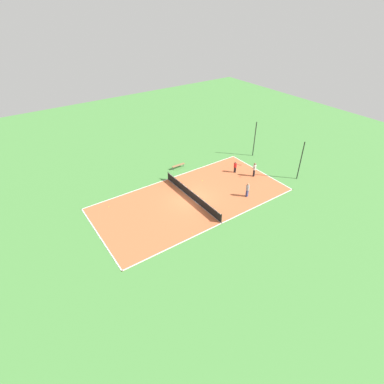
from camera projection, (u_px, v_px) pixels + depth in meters
ground_plane at (192, 199)px, 32.18m from camera, size 80.00×80.00×0.00m
court_surface at (192, 199)px, 32.18m from camera, size 10.08×20.75×0.02m
tennis_net at (192, 195)px, 31.88m from camera, size 9.88×0.10×1.02m
bench at (178, 165)px, 37.59m from camera, size 0.36×1.78×0.45m
player_coach_red at (235, 166)px, 36.44m from camera, size 0.95×0.82×1.46m
player_far_white at (254, 169)px, 35.57m from camera, size 0.76×0.97×1.77m
player_baseline_gray at (248, 189)px, 32.04m from camera, size 0.42×0.42×1.65m
tennis_ball_near_net at (109, 207)px, 30.93m from camera, size 0.07×0.07×0.07m
tennis_ball_far_baseline at (202, 180)px, 35.22m from camera, size 0.07×0.07×0.07m
tennis_ball_right_alley at (192, 234)px, 27.47m from camera, size 0.07×0.07×0.07m
fence_post_back_left at (255, 139)px, 39.42m from camera, size 0.12×0.12×4.75m
fence_post_back_right at (301, 161)px, 34.39m from camera, size 0.12×0.12×4.75m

